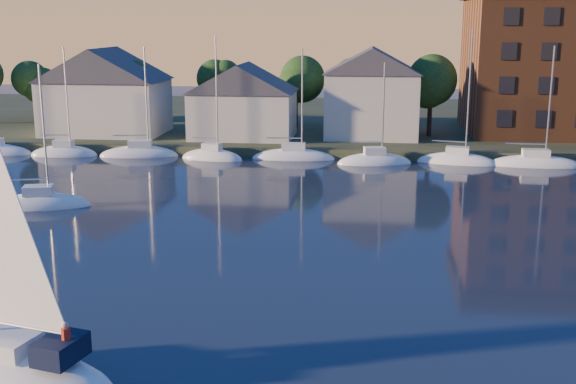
% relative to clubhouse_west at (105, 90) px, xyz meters
% --- Properties ---
extents(shoreline_land, '(160.00, 50.00, 2.00)m').
position_rel_clubhouse_west_xyz_m(shoreline_land, '(22.00, 17.00, -5.93)').
color(shoreline_land, '#2D3720').
rests_on(shoreline_land, ground).
extents(wooden_dock, '(120.00, 3.00, 1.00)m').
position_rel_clubhouse_west_xyz_m(wooden_dock, '(22.00, -6.00, -5.93)').
color(wooden_dock, brown).
rests_on(wooden_dock, ground).
extents(clubhouse_west, '(13.65, 9.45, 9.64)m').
position_rel_clubhouse_west_xyz_m(clubhouse_west, '(0.00, 0.00, 0.00)').
color(clubhouse_west, beige).
rests_on(clubhouse_west, shoreline_land).
extents(clubhouse_centre, '(11.55, 8.40, 8.08)m').
position_rel_clubhouse_west_xyz_m(clubhouse_centre, '(16.00, -1.00, -0.80)').
color(clubhouse_centre, beige).
rests_on(clubhouse_centre, shoreline_land).
extents(clubhouse_east, '(10.50, 8.40, 9.80)m').
position_rel_clubhouse_west_xyz_m(clubhouse_east, '(30.00, 1.00, 0.07)').
color(clubhouse_east, beige).
rests_on(clubhouse_east, shoreline_land).
extents(tree_line, '(93.40, 5.40, 8.90)m').
position_rel_clubhouse_west_xyz_m(tree_line, '(24.00, 5.00, 1.24)').
color(tree_line, '#342417').
rests_on(tree_line, shoreline_land).
extents(moored_fleet, '(95.50, 2.40, 12.05)m').
position_rel_clubhouse_west_xyz_m(moored_fleet, '(26.00, -9.00, -5.83)').
color(moored_fleet, white).
rests_on(moored_fleet, ground).
extents(hero_sailboat, '(10.55, 5.54, 15.47)m').
position_rel_clubhouse_west_xyz_m(hero_sailboat, '(15.97, -54.48, -5.30)').
color(hero_sailboat, white).
rests_on(hero_sailboat, ground).
extents(drifting_sailboat_left, '(7.85, 4.32, 11.66)m').
position_rel_clubhouse_west_xyz_m(drifting_sailboat_left, '(5.55, -29.43, -5.84)').
color(drifting_sailboat_left, white).
rests_on(drifting_sailboat_left, ground).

